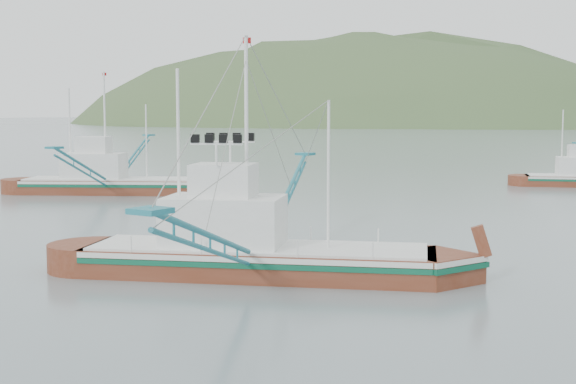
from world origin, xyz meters
The scene contains 4 objects.
ground centered at (0.00, 0.00, 0.00)m, with size 1200.00×1200.00×0.00m, color slate.
main_boat centered at (1.39, 1.15, 2.29)m, with size 15.72×26.54×11.25m.
bg_boat_left centered at (-29.14, 23.01, 2.37)m, with size 17.94×26.04×11.36m.
headland_left centered at (-180.00, 360.00, 0.00)m, with size 448.00×308.00×210.00m, color #3B542B.
Camera 1 is at (21.20, -27.31, 7.25)m, focal length 50.00 mm.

